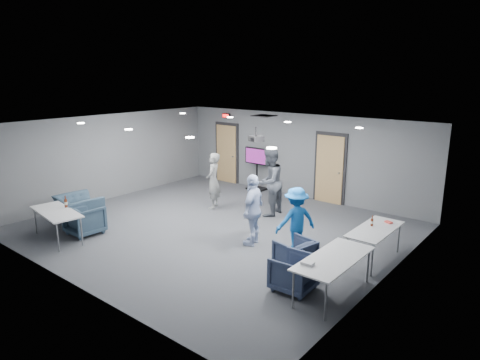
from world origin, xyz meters
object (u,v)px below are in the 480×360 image
Objects in this scene: chair_right_b at (295,254)px; person_b at (269,182)px; person_a at (213,181)px; person_c at (253,210)px; chair_front_b at (79,209)px; person_d at (296,220)px; table_right_b at (334,260)px; bottle_right at (372,222)px; bottle_front at (66,203)px; table_right_a at (375,231)px; chair_front_a at (85,220)px; table_front_left at (56,213)px; projector at (256,138)px; chair_right_c at (294,273)px; tv_stand at (257,166)px.

person_b is at bearing -123.82° from chair_right_b.
person_c is (2.62, -1.48, 0.01)m from person_a.
person_b is at bearing -126.18° from chair_front_b.
person_d is 0.80× the size of table_right_b.
bottle_right is (2.46, 1.01, -0.03)m from person_c.
table_right_a is at bearing 27.34° from bottle_front.
chair_right_b is at bearing 19.72° from bottle_front.
chair_front_a reaches higher than table_front_left.
table_right_b is at bearing -6.14° from projector.
bottle_right is 0.57× the size of projector.
chair_front_b is at bearing 134.73° from table_front_left.
chair_right_b is 6.16m from chair_front_b.
person_d reaches higher than bottle_right.
table_right_b is at bearing 81.35° from person_d.
bottle_front is (-5.86, -1.17, 0.50)m from chair_right_c.
person_b is at bearing -141.07° from chair_right_c.
table_right_b is 2.02m from bottle_right.
person_a is at bearing -103.89° from chair_right_b.
chair_front_b is 6.00m from tv_stand.
table_right_a is at bearing 27.20° from projector.
bottle_right is (-0.13, 0.11, 0.13)m from table_right_a.
table_right_a is (1.58, 0.63, -0.07)m from person_d.
person_b reaches higher than chair_right_c.
chair_right_b is at bearing 66.67° from table_right_b.
chair_front_a reaches higher than table_right_a.
projector reaches higher than chair_right_c.
person_a is 3.80m from chair_front_a.
person_b is at bearing 133.64° from projector.
person_a reaches higher than tv_stand.
person_d is at bearing -151.45° from chair_front_a.
person_c is at bearing -34.05° from projector.
person_d is 0.90× the size of table_right_a.
bottle_front is 6.52m from tv_stand.
table_front_left is (-1.20, -4.26, -0.15)m from person_a.
table_front_left is 7.63× the size of bottle_right.
person_a is 2.36× the size of chair_right_b.
bottle_front is at bearing -39.48° from person_b.
table_front_left is (-4.82, -3.04, -0.07)m from person_d.
bottle_front reaches higher than table_front_left.
projector reaches higher than chair_front_b.
table_right_a is 4.12× the size of projector.
chair_right_c is at bearing 23.13° from table_front_left.
person_d is at bearing 42.82° from person_b.
table_front_left is (-0.15, -0.63, 0.31)m from chair_front_a.
tv_stand reaches higher than table_right_b.
person_a reaches higher than table_front_left.
table_right_b is at bearing 38.17° from person_a.
person_d is (1.00, 0.27, -0.10)m from person_c.
bottle_front is (-2.97, -4.45, -0.13)m from person_b.
chair_right_b is 5.78m from table_front_left.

